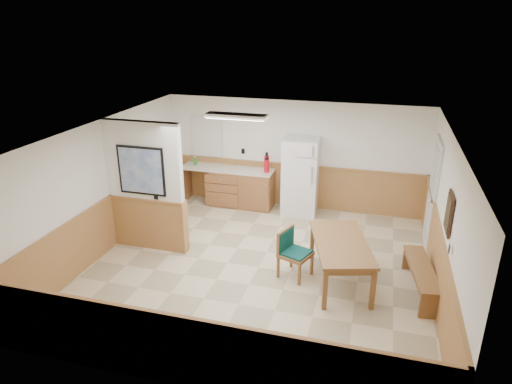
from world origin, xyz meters
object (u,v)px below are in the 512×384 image
(refrigerator, at_px, (300,176))
(soap_bottle, at_px, (195,161))
(dining_chair, at_px, (291,249))
(fire_extinguisher, at_px, (267,164))
(dining_table, at_px, (341,247))
(dining_bench, at_px, (421,273))

(refrigerator, height_order, soap_bottle, refrigerator)
(dining_chair, height_order, fire_extinguisher, fire_extinguisher)
(dining_chair, xyz_separation_m, fire_extinguisher, (-1.14, 2.71, 0.61))
(fire_extinguisher, bearing_deg, dining_table, -29.27)
(dining_table, distance_m, fire_extinguisher, 3.39)
(refrigerator, bearing_deg, dining_table, -68.84)
(refrigerator, relative_size, dining_table, 0.93)
(dining_table, height_order, fire_extinguisher, fire_extinguisher)
(dining_table, relative_size, dining_bench, 1.20)
(refrigerator, bearing_deg, dining_chair, -85.23)
(fire_extinguisher, bearing_deg, soap_bottle, -156.56)
(dining_table, distance_m, dining_bench, 1.35)
(dining_table, relative_size, dining_chair, 2.20)
(soap_bottle, bearing_deg, dining_chair, -43.48)
(dining_bench, bearing_deg, dining_chair, 172.87)
(soap_bottle, bearing_deg, dining_table, -36.34)
(dining_bench, bearing_deg, refrigerator, 124.94)
(dining_bench, relative_size, fire_extinguisher, 3.35)
(refrigerator, distance_m, dining_chair, 2.75)
(refrigerator, distance_m, dining_bench, 3.68)
(refrigerator, bearing_deg, dining_bench, -49.28)
(dining_bench, height_order, soap_bottle, soap_bottle)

